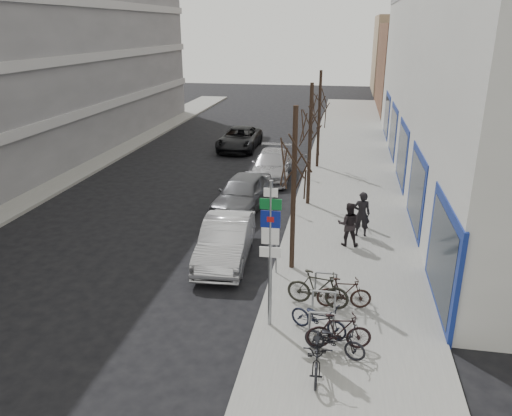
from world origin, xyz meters
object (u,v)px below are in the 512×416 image
at_px(tree_near, 295,151).
at_px(tree_far, 320,96).
at_px(parked_car_back, 272,165).
at_px(meter_front, 276,251).
at_px(bike_near_right, 339,331).
at_px(pedestrian_near, 362,214).
at_px(bike_mid_curb, 319,316).
at_px(parked_car_front, 226,241).
at_px(parked_car_mid, 243,193).
at_px(meter_mid, 295,197).
at_px(lane_car, 240,139).
at_px(bike_far_inner, 344,293).
at_px(tree_mid, 311,116).
at_px(bike_near_left, 318,350).
at_px(pedestrian_far, 348,224).
at_px(meter_back, 306,164).
at_px(highway_sign_pole, 270,246).
at_px(bike_far_curb, 335,337).
at_px(bike_mid_inner, 318,288).
at_px(bike_rack, 324,301).

bearing_deg(tree_near, tree_far, 90.00).
height_order(tree_near, parked_car_back, tree_near).
distance_m(meter_front, bike_near_right, 4.30).
height_order(parked_car_back, pedestrian_near, pedestrian_near).
distance_m(bike_mid_curb, parked_car_front, 5.35).
bearing_deg(tree_far, bike_near_right, -84.56).
xyz_separation_m(tree_far, parked_car_back, (-2.28, -2.34, -3.38)).
relative_size(meter_front, parked_car_mid, 0.28).
relative_size(meter_mid, bike_mid_curb, 0.78).
bearing_deg(lane_car, parked_car_back, -63.67).
height_order(bike_far_inner, parked_car_front, parked_car_front).
height_order(tree_mid, lane_car, tree_mid).
bearing_deg(bike_near_left, parked_car_front, 119.87).
bearing_deg(tree_far, parked_car_front, -100.61).
distance_m(tree_mid, pedestrian_far, 5.66).
relative_size(tree_near, parked_car_mid, 1.19).
xyz_separation_m(bike_near_right, pedestrian_near, (0.65, 7.38, 0.38)).
height_order(meter_back, parked_car_front, parked_car_front).
bearing_deg(parked_car_back, meter_back, -7.21).
relative_size(bike_near_left, bike_mid_curb, 1.13).
xyz_separation_m(highway_sign_pole, meter_mid, (-0.25, 8.51, -1.54)).
distance_m(meter_back, pedestrian_near, 7.86).
bearing_deg(parked_car_mid, pedestrian_near, -18.53).
bearing_deg(meter_front, tree_far, 88.09).
relative_size(bike_far_curb, parked_car_front, 0.35).
bearing_deg(meter_mid, tree_near, -84.86).
distance_m(highway_sign_pole, parked_car_back, 14.43).
bearing_deg(pedestrian_far, parked_car_mid, -37.36).
bearing_deg(parked_car_front, bike_mid_inner, -43.12).
xyz_separation_m(bike_rack, meter_mid, (-1.65, 7.90, 0.26)).
height_order(bike_rack, parked_car_mid, parked_car_mid).
bearing_deg(highway_sign_pole, parked_car_mid, 106.02).
distance_m(meter_mid, bike_far_curb, 9.72).
xyz_separation_m(bike_far_curb, parked_car_back, (-3.83, 15.17, 0.10)).
bearing_deg(tree_mid, lane_car, 117.30).
bearing_deg(bike_near_left, bike_far_curb, 59.94).
bearing_deg(pedestrian_near, bike_near_left, 77.73).
bearing_deg(tree_far, lane_car, 143.76).
height_order(bike_mid_inner, pedestrian_far, pedestrian_far).
bearing_deg(bike_near_left, tree_far, 91.47).
bearing_deg(bike_rack, pedestrian_far, 83.11).
distance_m(bike_mid_inner, parked_car_front, 4.33).
xyz_separation_m(bike_near_right, pedestrian_far, (0.17, 6.39, 0.34)).
height_order(tree_near, meter_back, tree_near).
relative_size(parked_car_back, pedestrian_far, 3.01).
bearing_deg(bike_rack, meter_mid, 101.80).
bearing_deg(meter_back, meter_front, -90.00).
bearing_deg(bike_far_inner, parked_car_front, 50.76).
distance_m(meter_mid, bike_far_inner, 7.60).
bearing_deg(tree_mid, parked_car_back, 118.71).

